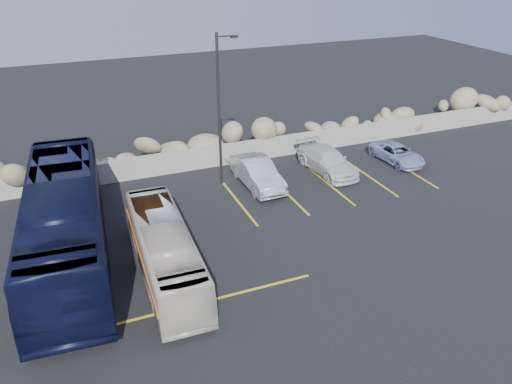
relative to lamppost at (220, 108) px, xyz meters
name	(u,v)px	position (x,y,z in m)	size (l,w,h in m)	color
ground	(239,297)	(-2.56, -9.50, -4.30)	(90.00, 90.00, 0.00)	black
seawall	(165,164)	(-2.56, 2.50, -3.70)	(60.00, 0.40, 1.20)	gray
riprap_pile	(160,145)	(-2.56, 3.70, -3.00)	(54.00, 2.80, 2.60)	#90785E
parking_lines	(288,208)	(2.09, -3.93, -4.29)	(18.16, 9.36, 0.01)	gold
lamppost	(220,108)	(0.00, 0.00, 0.00)	(1.14, 0.18, 8.00)	#2D2B28
vintage_bus	(165,250)	(-4.74, -7.09, -3.17)	(1.89, 8.08, 2.25)	silver
tour_coach	(65,221)	(-8.15, -4.36, -2.57)	(2.89, 12.37, 3.44)	black
car_b	(257,173)	(1.68, -0.97, -3.56)	(1.55, 4.45, 1.47)	#B7B8BD
car_c	(328,161)	(6.10, -0.76, -3.63)	(1.86, 4.58, 1.33)	silver
car_d	(397,154)	(10.67, -1.10, -3.78)	(1.71, 3.71, 1.03)	#90A1CD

